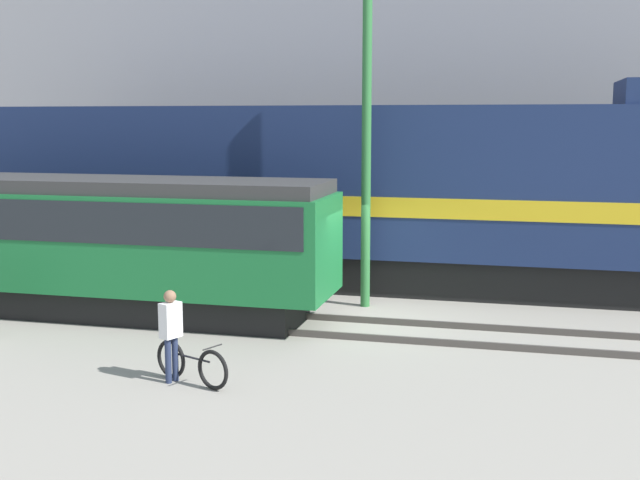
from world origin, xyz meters
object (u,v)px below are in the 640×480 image
Objects in this scene: freight_locomotive at (341,193)px; bicycle at (192,364)px; utility_pole_left at (366,150)px; streetcar at (81,236)px; person at (171,327)px.

bicycle is at bearing -94.31° from freight_locomotive.
utility_pole_left is at bearing -64.04° from freight_locomotive.
streetcar is 7.39× the size of bicycle.
utility_pole_left reaches higher than person.
freight_locomotive is 1.70× the size of streetcar.
utility_pole_left reaches higher than freight_locomotive.
person is at bearing -96.73° from freight_locomotive.
freight_locomotive is 12.42× the size of person.
streetcar is 6.98m from utility_pole_left.
bicycle is (4.49, -4.11, -1.48)m from streetcar.
freight_locomotive is 2.87m from utility_pole_left.
bicycle is 0.21× the size of utility_pole_left.
freight_locomotive reaches higher than streetcar.
freight_locomotive reaches higher than bicycle.
person is at bearing 178.62° from bicycle.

